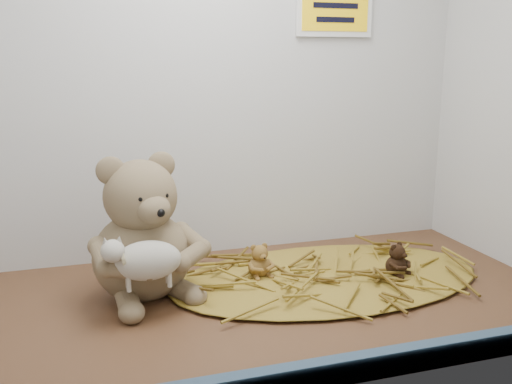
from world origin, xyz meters
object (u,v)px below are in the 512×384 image
object	(u,v)px
toy_lamb	(148,261)
mini_teddy_brown	(396,257)
mini_teddy_tan	(259,259)
main_teddy	(141,227)

from	to	relation	value
toy_lamb	mini_teddy_brown	bearing A→B (deg)	3.49
mini_teddy_tan	mini_teddy_brown	bearing A→B (deg)	-24.39
toy_lamb	main_teddy	bearing A→B (deg)	90.00
main_teddy	toy_lamb	bearing A→B (deg)	-106.77
mini_teddy_tan	mini_teddy_brown	size ratio (longest dim) A/B	1.03
main_teddy	toy_lamb	size ratio (longest dim) A/B	1.83
main_teddy	mini_teddy_brown	size ratio (longest dim) A/B	4.11
mini_teddy_tan	mini_teddy_brown	distance (cm)	27.60
main_teddy	mini_teddy_tan	bearing A→B (deg)	-15.18
main_teddy	toy_lamb	xyz separation A→B (cm)	(0.00, -9.65, -3.15)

